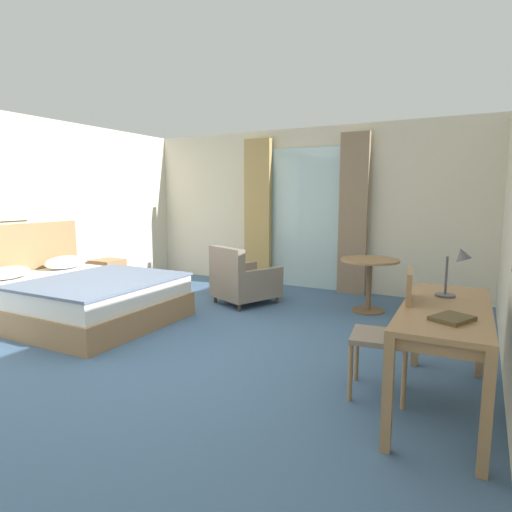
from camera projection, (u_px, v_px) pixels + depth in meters
name	position (u px, v px, depth m)	size (l,w,h in m)	color
ground	(175.00, 354.00, 4.26)	(6.37, 7.32, 0.10)	#426084
wall_back	(304.00, 209.00, 7.04)	(5.97, 0.12, 2.60)	beige
balcony_glass_door	(305.00, 219.00, 6.96)	(1.21, 0.02, 2.29)	silver
curtain_panel_left	(258.00, 213.00, 7.25)	(0.48, 0.10, 2.46)	tan
curtain_panel_right	(353.00, 215.00, 6.48)	(0.43, 0.10, 2.46)	#897056
bed	(76.00, 296.00, 5.22)	(2.24, 1.78, 1.15)	#9E754C
nightstand	(108.00, 275.00, 6.80)	(0.43, 0.42, 0.51)	#9E754C
writing_desk	(445.00, 318.00, 2.99)	(0.61, 1.53, 0.76)	#9E754C
desk_chair	(392.00, 327.00, 3.19)	(0.47, 0.47, 0.98)	gray
desk_lamp	(457.00, 265.00, 3.18)	(0.24, 0.15, 0.40)	#4C4C51
closed_book	(452.00, 318.00, 2.63)	(0.19, 0.25, 0.03)	brown
armchair_by_window	(243.00, 281.00, 5.98)	(0.95, 1.00, 0.82)	gray
round_cafe_table	(369.00, 272.00, 5.55)	(0.75, 0.75, 0.70)	#9E754C
framed_picture	(13.00, 204.00, 5.59)	(0.03, 0.40, 0.45)	beige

